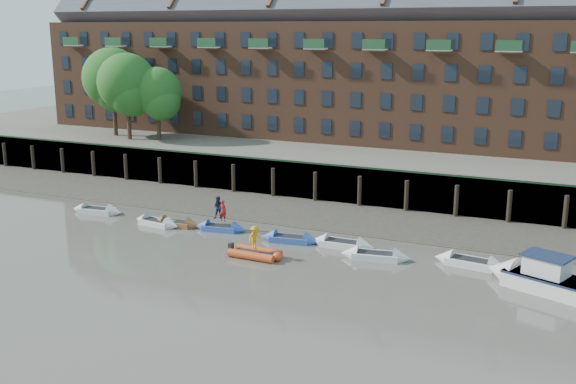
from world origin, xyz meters
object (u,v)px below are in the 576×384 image
Objects in this scene: person_rib_crew at (255,238)px; rowboat_0 at (97,211)px; rowboat_5 at (343,244)px; person_rower_b at (219,208)px; rowboat_3 at (220,228)px; motor_launch at (534,276)px; rowboat_2 at (176,224)px; rib_tender at (257,254)px; rowboat_1 at (157,223)px; rowboat_4 at (290,239)px; rowboat_6 at (375,256)px; rowboat_7 at (471,263)px; person_rower_a at (223,211)px.

rowboat_0 is at bearing 92.98° from person_rib_crew.
person_rower_b is at bearing 177.92° from rowboat_5.
motor_launch reaches higher than rowboat_3.
motor_launch is (25.72, -1.87, 0.49)m from rowboat_2.
rowboat_3 reaches higher than rib_tender.
rowboat_3 is at bearing 16.05° from rowboat_1.
rowboat_4 is 4.19m from person_rib_crew.
rowboat_6 is at bearing -7.78° from rowboat_2.
rowboat_1 is at bearing -168.67° from rowboat_2.
rowboat_7 is (23.26, 0.66, 0.03)m from rowboat_1.
rowboat_2 is 1.14× the size of rib_tender.
rowboat_1 is 0.62× the size of motor_launch.
motor_launch is at bearing -14.21° from rowboat_3.
rowboat_0 reaches higher than rowboat_1.
rowboat_7 is (5.84, 1.22, 0.01)m from rowboat_6.
motor_launch is at bearing -14.82° from rowboat_6.
rowboat_4 reaches higher than rib_tender.
rib_tender is (-0.61, -3.87, 0.05)m from rowboat_4.
rowboat_3 is 2.62× the size of person_rib_crew.
rowboat_5 is at bearing 143.19° from rowboat_6.
motor_launch is 4.02× the size of person_rower_b.
motor_launch is (16.89, 1.95, 0.43)m from rib_tender.
person_rower_b is at bearing 13.95° from motor_launch.
rowboat_5 is at bearing -175.00° from rowboat_7.
rowboat_2 is (7.83, -0.43, -0.02)m from rowboat_0.
rowboat_4 is 6.26m from person_rower_b.
rowboat_0 is 17.14m from person_rib_crew.
person_rower_a reaches higher than motor_launch.
person_rower_a is at bearing 164.18° from rowboat_6.
rowboat_0 reaches higher than rowboat_3.
rowboat_4 is at bearing 161.62° from rowboat_6.
person_rower_b is at bearing 165.47° from rowboat_4.
person_rower_b reaches higher than rowboat_7.
rowboat_2 is 3.74m from person_rower_b.
person_rib_crew is at bearing -139.33° from rib_tender.
rowboat_0 is 2.64× the size of person_rower_b.
person_rower_a is (0.26, -0.02, 1.36)m from rowboat_3.
person_rib_crew reaches higher than rowboat_4.
rowboat_5 is 6.37m from person_rib_crew.
rowboat_5 is (13.20, 0.47, 0.03)m from rowboat_2.
rowboat_0 is 21.03m from rowboat_5.
rowboat_5 reaches higher than rowboat_0.
rowboat_0 is 2.91× the size of person_rower_a.
rowboat_4 reaches higher than rowboat_1.
person_rower_b reaches higher than motor_launch.
rowboat_6 is 0.98× the size of rowboat_7.
person_rower_a is at bearing 168.15° from rowboat_4.
rowboat_7 is 1.35× the size of rib_tender.
rowboat_3 is 5.80m from rowboat_4.
rowboat_0 is 11.82m from person_rower_a.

